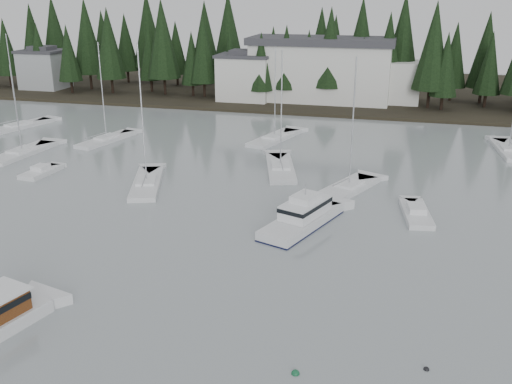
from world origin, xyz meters
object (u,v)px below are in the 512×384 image
at_px(house_far_west, 44,68).
at_px(sailboat_1, 19,127).
at_px(harbor_inn, 333,70).
at_px(sailboat_6, 107,141).
at_px(sailboat_4, 280,169).
at_px(sailboat_10, 508,151).
at_px(sailboat_2, 22,154).
at_px(runabout_0, 41,173).
at_px(runabout_1, 416,215).
at_px(sailboat_3, 147,185).
at_px(sailboat_0, 275,139).
at_px(sailboat_9, 349,189).
at_px(cabin_cruiser_center, 303,219).
at_px(house_west, 245,76).

height_order(house_far_west, sailboat_1, sailboat_1).
distance_m(harbor_inn, sailboat_6, 43.53).
bearing_deg(sailboat_4, sailboat_10, -76.37).
height_order(house_far_west, sailboat_2, sailboat_2).
xyz_separation_m(sailboat_1, runabout_0, (16.41, -18.57, 0.06)).
relative_size(sailboat_10, runabout_0, 2.74).
bearing_deg(runabout_1, sailboat_2, 70.74).
bearing_deg(sailboat_4, house_far_west, 38.86).
bearing_deg(house_far_west, runabout_1, -35.21).
relative_size(sailboat_4, runabout_0, 2.62).
distance_m(house_far_west, sailboat_3, 66.33).
height_order(sailboat_0, sailboat_6, sailboat_6).
bearing_deg(sailboat_0, runabout_0, 151.25).
relative_size(sailboat_9, runabout_1, 1.98).
xyz_separation_m(house_far_west, sailboat_4, (56.85, -40.10, -4.34)).
bearing_deg(harbor_inn, sailboat_1, -143.35).
height_order(sailboat_0, sailboat_9, sailboat_9).
bearing_deg(sailboat_1, harbor_inn, -39.22).
bearing_deg(sailboat_9, sailboat_10, -19.02).
height_order(sailboat_3, sailboat_4, sailboat_3).
distance_m(house_far_west, runabout_1, 87.76).
bearing_deg(sailboat_1, cabin_cruiser_center, -104.40).
relative_size(sailboat_0, sailboat_1, 0.92).
bearing_deg(sailboat_0, harbor_inn, 8.74).
distance_m(sailboat_9, runabout_1, 8.74).
bearing_deg(harbor_inn, sailboat_9, -80.18).
distance_m(sailboat_0, sailboat_9, 21.36).
bearing_deg(runabout_1, cabin_cruiser_center, 107.46).
distance_m(sailboat_1, sailboat_3, 35.04).
bearing_deg(sailboat_10, runabout_0, 109.01).
xyz_separation_m(sailboat_3, sailboat_4, (12.26, 8.82, -0.02)).
height_order(sailboat_3, sailboat_9, sailboat_3).
distance_m(house_west, sailboat_6, 33.48).
distance_m(sailboat_6, sailboat_9, 35.34).
distance_m(sailboat_2, sailboat_9, 40.46).
bearing_deg(sailboat_2, sailboat_4, -82.81).
bearing_deg(house_west, sailboat_2, -113.45).
bearing_deg(sailboat_3, sailboat_1, 37.61).
relative_size(sailboat_0, sailboat_9, 0.93).
relative_size(harbor_inn, sailboat_1, 2.12).
bearing_deg(house_west, runabout_1, -58.61).
bearing_deg(sailboat_3, runabout_1, -112.62).
xyz_separation_m(harbor_inn, sailboat_2, (-32.37, -43.30, -5.73)).
relative_size(house_far_west, runabout_1, 1.22).
distance_m(house_west, runabout_1, 57.04).
xyz_separation_m(sailboat_9, runabout_1, (6.59, -5.75, 0.05)).
bearing_deg(sailboat_6, sailboat_1, 89.03).
xyz_separation_m(sailboat_2, sailboat_6, (6.88, 8.48, 0.02)).
relative_size(house_west, sailboat_6, 0.71).
bearing_deg(sailboat_9, sailboat_1, 96.66).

